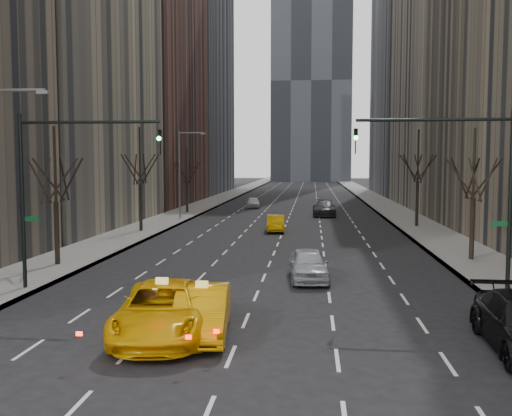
# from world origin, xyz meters

# --- Properties ---
(ground) EXTENTS (400.00, 400.00, 0.00)m
(ground) POSITION_xyz_m (0.00, 0.00, 0.00)
(ground) COLOR black
(ground) RESTS_ON ground
(sidewalk_left) EXTENTS (4.50, 320.00, 0.15)m
(sidewalk_left) POSITION_xyz_m (-12.25, 70.00, 0.07)
(sidewalk_left) COLOR slate
(sidewalk_left) RESTS_ON ground
(sidewalk_right) EXTENTS (4.50, 320.00, 0.15)m
(sidewalk_right) POSITION_xyz_m (12.25, 70.00, 0.07)
(sidewalk_right) COLOR slate
(sidewalk_right) RESTS_ON ground
(bld_left_far) EXTENTS (14.00, 28.00, 44.00)m
(bld_left_far) POSITION_xyz_m (-21.50, 66.00, 22.00)
(bld_left_far) COLOR brown
(bld_left_far) RESTS_ON ground
(bld_left_deep) EXTENTS (14.00, 30.00, 60.00)m
(bld_left_deep) POSITION_xyz_m (-21.50, 96.00, 30.00)
(bld_left_deep) COLOR slate
(bld_left_deep) RESTS_ON ground
(bld_right_far) EXTENTS (14.00, 28.00, 50.00)m
(bld_right_far) POSITION_xyz_m (21.50, 64.00, 25.00)
(bld_right_far) COLOR tan
(bld_right_far) RESTS_ON ground
(bld_right_deep) EXTENTS (14.00, 30.00, 58.00)m
(bld_right_deep) POSITION_xyz_m (21.50, 95.00, 29.00)
(bld_right_deep) COLOR slate
(bld_right_deep) RESTS_ON ground
(tree_lw_b) EXTENTS (3.36, 3.50, 7.82)m
(tree_lw_b) POSITION_xyz_m (-12.00, 18.00, 3.72)
(tree_lw_b) COLOR black
(tree_lw_b) RESTS_ON ground
(tree_lw_c) EXTENTS (3.36, 3.50, 8.74)m
(tree_lw_c) POSITION_xyz_m (-12.00, 34.00, 4.04)
(tree_lw_c) COLOR black
(tree_lw_c) RESTS_ON ground
(tree_lw_d) EXTENTS (3.36, 3.50, 7.36)m
(tree_lw_d) POSITION_xyz_m (-12.00, 52.00, 3.56)
(tree_lw_d) COLOR black
(tree_lw_d) RESTS_ON ground
(tree_rw_b) EXTENTS (3.36, 3.50, 7.82)m
(tree_rw_b) POSITION_xyz_m (12.00, 22.00, 3.72)
(tree_rw_b) COLOR black
(tree_rw_b) RESTS_ON ground
(tree_rw_c) EXTENTS (3.36, 3.50, 8.74)m
(tree_rw_c) POSITION_xyz_m (12.00, 40.00, 4.04)
(tree_rw_c) COLOR black
(tree_rw_c) RESTS_ON ground
(traffic_mast_left) EXTENTS (6.69, 0.39, 8.00)m
(traffic_mast_left) POSITION_xyz_m (-9.11, 12.00, 5.49)
(traffic_mast_left) COLOR black
(traffic_mast_left) RESTS_ON ground
(traffic_mast_right) EXTENTS (6.69, 0.39, 8.00)m
(traffic_mast_right) POSITION_xyz_m (9.11, 12.00, 5.49)
(traffic_mast_right) COLOR black
(traffic_mast_right) RESTS_ON ground
(streetlight_far) EXTENTS (2.83, 0.22, 9.00)m
(streetlight_far) POSITION_xyz_m (-10.84, 45.00, 5.62)
(streetlight_far) COLOR slate
(streetlight_far) RESTS_ON ground
(taxi_suv) EXTENTS (3.79, 6.80, 1.80)m
(taxi_suv) POSITION_xyz_m (-2.62, 5.85, 0.90)
(taxi_suv) COLOR #EDAF05
(taxi_suv) RESTS_ON ground
(taxi_sedan) EXTENTS (2.26, 5.21, 1.67)m
(taxi_sedan) POSITION_xyz_m (-1.29, 6.07, 0.83)
(taxi_sedan) COLOR orange
(taxi_sedan) RESTS_ON ground
(silver_sedan_ahead) EXTENTS (2.27, 4.82, 1.60)m
(silver_sedan_ahead) POSITION_xyz_m (2.29, 15.63, 0.80)
(silver_sedan_ahead) COLOR #9FA2A7
(silver_sedan_ahead) RESTS_ON ground
(far_taxi) EXTENTS (1.73, 4.32, 1.40)m
(far_taxi) POSITION_xyz_m (-0.62, 35.69, 0.70)
(far_taxi) COLOR #EDA504
(far_taxi) RESTS_ON ground
(far_suv_grey) EXTENTS (2.58, 6.00, 1.72)m
(far_suv_grey) POSITION_xyz_m (3.81, 50.48, 0.86)
(far_suv_grey) COLOR #2E2E33
(far_suv_grey) RESTS_ON ground
(far_car_white) EXTENTS (2.05, 4.26, 1.40)m
(far_car_white) POSITION_xyz_m (-5.17, 60.49, 0.70)
(far_car_white) COLOR silver
(far_car_white) RESTS_ON ground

